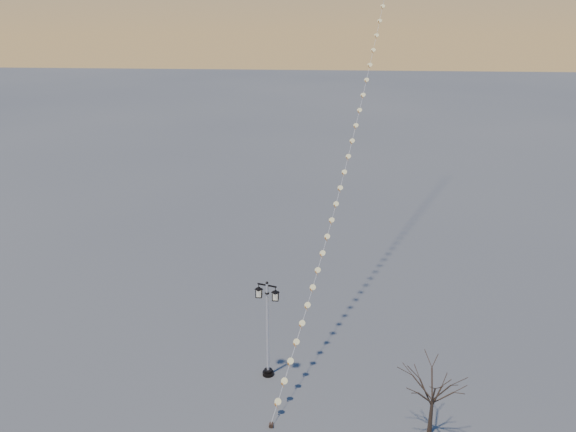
{
  "coord_description": "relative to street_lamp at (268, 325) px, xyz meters",
  "views": [
    {
      "loc": [
        2.04,
        -24.19,
        19.0
      ],
      "look_at": [
        -0.1,
        4.83,
        8.41
      ],
      "focal_mm": 37.23,
      "sensor_mm": 36.0,
      "label": 1
    }
  ],
  "objects": [
    {
      "name": "bare_tree",
      "position": [
        7.96,
        -4.0,
        -0.65
      ],
      "size": [
        2.11,
        2.11,
        3.5
      ],
      "rotation": [
        0.0,
        0.0,
        -0.08
      ],
      "color": "#33271D",
      "rests_on": "ground"
    },
    {
      "name": "kite_train",
      "position": [
        5.14,
        13.81,
        12.98
      ],
      "size": [
        9.73,
        36.49,
        32.27
      ],
      "rotation": [
        0.0,
        0.0,
        -0.17
      ],
      "color": "#332319",
      "rests_on": "ground"
    },
    {
      "name": "street_lamp",
      "position": [
        0.0,
        0.0,
        0.0
      ],
      "size": [
        1.37,
        0.77,
        5.56
      ],
      "rotation": [
        0.0,
        0.0,
        -0.32
      ],
      "color": "black",
      "rests_on": "ground"
    },
    {
      "name": "ground",
      "position": [
        1.02,
        -2.88,
        -3.08
      ],
      "size": [
        300.0,
        300.0,
        0.0
      ],
      "primitive_type": "plane",
      "color": "#505151",
      "rests_on": "ground"
    }
  ]
}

